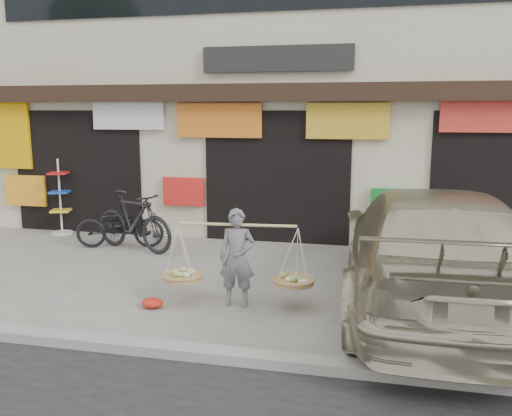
% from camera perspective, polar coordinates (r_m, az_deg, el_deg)
% --- Properties ---
extents(ground, '(70.00, 70.00, 0.00)m').
position_cam_1_polar(ground, '(8.08, -2.47, -9.34)').
color(ground, gray).
rests_on(ground, ground).
extents(kerb, '(70.00, 0.25, 0.12)m').
position_cam_1_polar(kerb, '(6.29, -7.40, -14.74)').
color(kerb, gray).
rests_on(kerb, ground).
extents(shophouse_block, '(14.00, 6.32, 7.00)m').
position_cam_1_polar(shophouse_block, '(13.92, 4.52, 13.29)').
color(shophouse_block, beige).
rests_on(shophouse_block, ground).
extents(street_vendor, '(2.13, 0.69, 1.38)m').
position_cam_1_polar(street_vendor, '(7.56, -1.99, -5.74)').
color(street_vendor, slate).
rests_on(street_vendor, ground).
extents(bike_0, '(1.83, 1.01, 0.91)m').
position_cam_1_polar(bike_0, '(11.10, -14.14, -1.76)').
color(bike_0, black).
rests_on(bike_0, ground).
extents(bike_1, '(2.02, 1.19, 1.17)m').
position_cam_1_polar(bike_1, '(10.80, -12.77, -1.33)').
color(bike_1, black).
rests_on(bike_1, ground).
extents(suv, '(2.51, 5.86, 1.68)m').
position_cam_1_polar(suv, '(7.85, 18.06, -4.02)').
color(suv, '#B7B193').
rests_on(suv, ground).
extents(display_rack, '(0.50, 0.50, 1.67)m').
position_cam_1_polar(display_rack, '(12.68, -19.89, 0.41)').
color(display_rack, silver).
rests_on(display_rack, ground).
extents(red_bag, '(0.31, 0.25, 0.14)m').
position_cam_1_polar(red_bag, '(7.77, -10.85, -9.78)').
color(red_bag, red).
rests_on(red_bag, ground).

